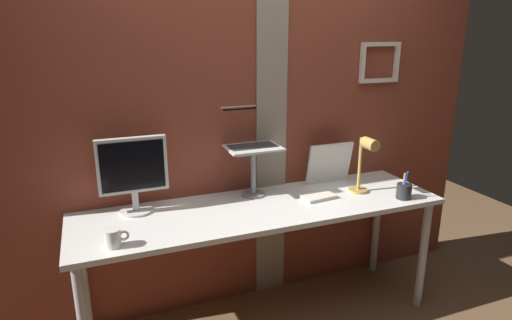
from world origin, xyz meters
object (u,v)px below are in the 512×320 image
object	(u,v)px
whiteboard_panel	(329,163)
pen_cup	(404,191)
desk_lamp	(365,159)
laptop	(249,135)
monitor	(133,170)
coffee_mug	(113,238)

from	to	relation	value
whiteboard_panel	pen_cup	world-z (taller)	whiteboard_panel
desk_lamp	pen_cup	distance (m)	0.30
laptop	pen_cup	size ratio (longest dim) A/B	1.85
whiteboard_panel	desk_lamp	distance (m)	0.29
monitor	pen_cup	xyz separation A→B (m)	(1.53, -0.38, -0.20)
whiteboard_panel	desk_lamp	bearing A→B (deg)	-71.00
monitor	whiteboard_panel	xyz separation A→B (m)	(1.25, 0.03, -0.11)
monitor	whiteboard_panel	world-z (taller)	monitor
desk_lamp	coffee_mug	xyz separation A→B (m)	(-1.48, -0.15, -0.18)
monitor	desk_lamp	world-z (taller)	monitor
monitor	whiteboard_panel	bearing A→B (deg)	1.31
laptop	monitor	bearing A→B (deg)	-173.84
whiteboard_panel	desk_lamp	world-z (taller)	desk_lamp
whiteboard_panel	coffee_mug	distance (m)	1.46
whiteboard_panel	coffee_mug	xyz separation A→B (m)	(-1.39, -0.41, -0.09)
whiteboard_panel	pen_cup	distance (m)	0.50
desk_lamp	pen_cup	world-z (taller)	desk_lamp
laptop	desk_lamp	world-z (taller)	laptop
laptop	pen_cup	distance (m)	0.99
monitor	pen_cup	bearing A→B (deg)	-14.01
laptop	pen_cup	bearing A→B (deg)	-29.04
pen_cup	coffee_mug	distance (m)	1.67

